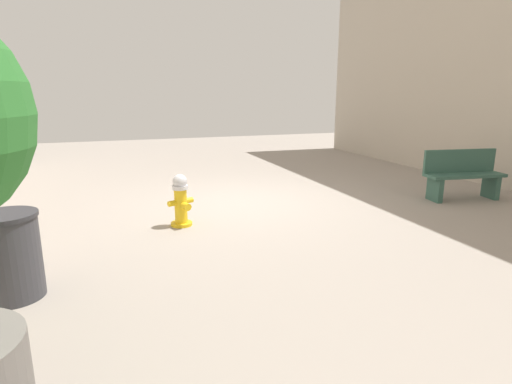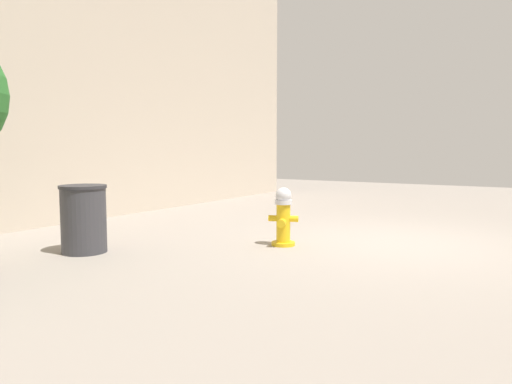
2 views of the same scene
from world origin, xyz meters
name	(u,v)px [view 1 (image 1 of 2)]	position (x,y,z in m)	size (l,w,h in m)	color
ground_plane	(244,202)	(0.00, 0.00, 0.00)	(23.40, 23.40, 0.00)	gray
fire_hydrant	(181,200)	(1.35, 1.00, 0.40)	(0.42, 0.40, 0.81)	gold
bench_near	(462,174)	(-4.05, 1.15, 0.49)	(1.56, 0.66, 0.95)	#33594C
trash_bin	(10,256)	(3.34, 2.76, 0.44)	(0.60, 0.60, 0.88)	#38383D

